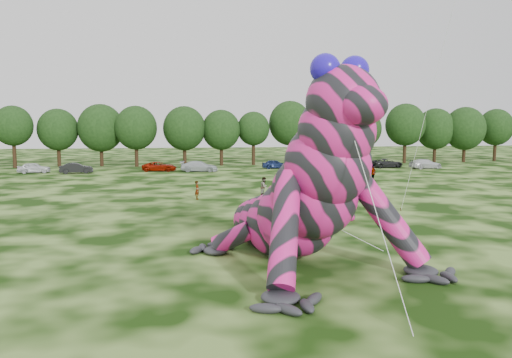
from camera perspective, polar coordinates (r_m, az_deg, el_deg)
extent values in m
plane|color=#16330A|center=(26.42, 15.74, -8.45)|extent=(240.00, 240.00, 0.00)
cylinder|color=silver|center=(37.86, 19.55, 9.90)|extent=(0.02, 0.02, 19.13)
cylinder|color=#382314|center=(39.85, 16.22, -3.35)|extent=(0.08, 0.08, 0.24)
imported|color=silver|center=(74.21, -24.04, 1.18)|extent=(4.41, 2.26, 1.44)
imported|color=black|center=(71.45, -19.87, 1.17)|extent=(4.56, 2.34, 1.43)
imported|color=#911404|center=(71.78, -10.96, 1.41)|extent=(5.06, 2.77, 1.34)
imported|color=silver|center=(70.24, -6.50, 1.45)|extent=(5.46, 2.98, 1.50)
imported|color=navy|center=(74.62, 2.20, 1.71)|extent=(4.03, 1.79, 1.35)
imported|color=beige|center=(73.79, 9.06, 1.56)|extent=(3.96, 1.54, 1.28)
imported|color=black|center=(78.86, 14.72, 1.76)|extent=(5.29, 3.14, 1.38)
imported|color=silver|center=(78.57, 18.79, 1.65)|extent=(5.26, 2.77, 1.45)
imported|color=gray|center=(42.84, 13.02, -1.50)|extent=(1.76, 0.66, 1.87)
imported|color=gray|center=(59.69, 13.24, 0.66)|extent=(1.17, 1.01, 1.89)
imported|color=gray|center=(45.68, 0.95, -0.90)|extent=(1.05, 1.11, 1.80)
imported|color=gray|center=(44.27, -6.73, -1.28)|extent=(0.49, 0.66, 1.65)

